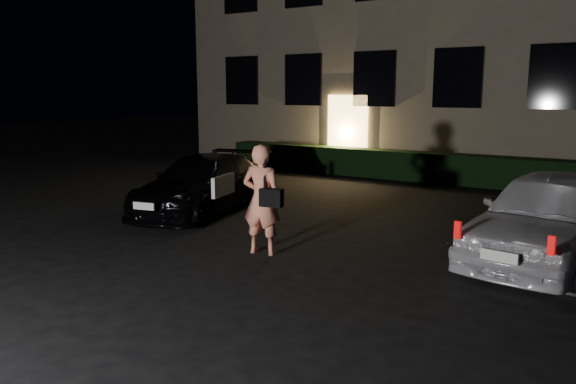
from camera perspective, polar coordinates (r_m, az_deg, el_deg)
The scene contains 5 objects.
ground at distance 7.75m, azimuth -8.25°, elevation -9.66°, with size 80.00×80.00×0.00m, color black.
hedge at distance 16.82m, azimuth 15.99°, elevation 2.30°, with size 15.00×0.70×0.85m, color black.
sedan at distance 12.48m, azimuth -8.72°, elevation 0.82°, with size 2.58×4.48×1.22m.
hatch at distance 9.57m, azimuth 24.99°, elevation -2.25°, with size 2.23×4.39×1.43m.
man at distance 9.05m, azimuth -2.65°, elevation -0.75°, with size 0.80×0.55×1.80m.
Camera 1 is at (4.85, -5.45, 2.62)m, focal length 35.00 mm.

